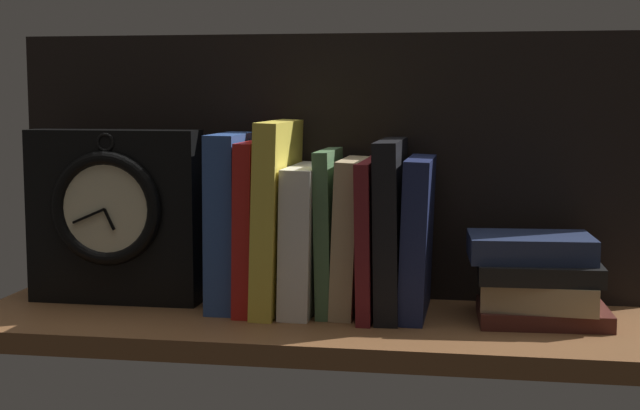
% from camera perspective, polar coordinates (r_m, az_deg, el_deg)
% --- Properties ---
extents(ground_plane, '(0.83, 0.27, 0.03)m').
position_cam_1_polar(ground_plane, '(1.16, -0.80, -7.28)').
color(ground_plane, brown).
extents(back_panel, '(0.83, 0.01, 0.35)m').
position_cam_1_polar(back_panel, '(1.26, 0.28, 2.34)').
color(back_panel, black).
rests_on(back_panel, ground_plane).
extents(book_blue_modern, '(0.04, 0.12, 0.22)m').
position_cam_1_polar(book_blue_modern, '(1.20, -5.36, -0.95)').
color(book_blue_modern, '#2D4C8E').
rests_on(book_blue_modern, ground_plane).
extents(book_red_requiem, '(0.03, 0.15, 0.21)m').
position_cam_1_polar(book_red_requiem, '(1.19, -3.89, -1.20)').
color(book_red_requiem, red).
rests_on(book_red_requiem, ground_plane).
extents(book_yellow_seinlanguage, '(0.04, 0.17, 0.24)m').
position_cam_1_polar(book_yellow_seinlanguage, '(1.19, -2.59, -0.64)').
color(book_yellow_seinlanguage, gold).
rests_on(book_yellow_seinlanguage, ground_plane).
extents(book_white_catcher, '(0.04, 0.15, 0.18)m').
position_cam_1_polar(book_white_catcher, '(1.18, -0.90, -1.99)').
color(book_white_catcher, silver).
rests_on(book_white_catcher, ground_plane).
extents(book_green_romantic, '(0.02, 0.12, 0.20)m').
position_cam_1_polar(book_green_romantic, '(1.18, 0.57, -1.55)').
color(book_green_romantic, '#476B44').
rests_on(book_green_romantic, ground_plane).
extents(book_tan_shortstories, '(0.03, 0.13, 0.19)m').
position_cam_1_polar(book_tan_shortstories, '(1.17, 1.81, -1.85)').
color(book_tan_shortstories, tan).
rests_on(book_tan_shortstories, ground_plane).
extents(book_maroon_dawkins, '(0.02, 0.17, 0.19)m').
position_cam_1_polar(book_maroon_dawkins, '(1.17, 3.04, -1.89)').
color(book_maroon_dawkins, maroon).
rests_on(book_maroon_dawkins, ground_plane).
extents(book_black_skeptic, '(0.03, 0.16, 0.21)m').
position_cam_1_polar(book_black_skeptic, '(1.17, 4.28, -1.33)').
color(book_black_skeptic, black).
rests_on(book_black_skeptic, ground_plane).
extents(book_navy_bierce, '(0.04, 0.15, 0.19)m').
position_cam_1_polar(book_navy_bierce, '(1.16, 5.84, -1.88)').
color(book_navy_bierce, '#192147').
rests_on(book_navy_bierce, ground_plane).
extents(framed_clock, '(0.22, 0.07, 0.22)m').
position_cam_1_polar(framed_clock, '(1.25, -12.20, -0.59)').
color(framed_clock, black).
rests_on(framed_clock, ground_plane).
extents(book_stack_side, '(0.17, 0.13, 0.10)m').
position_cam_1_polar(book_stack_side, '(1.16, 12.86, -4.32)').
color(book_stack_side, '#471E19').
rests_on(book_stack_side, ground_plane).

